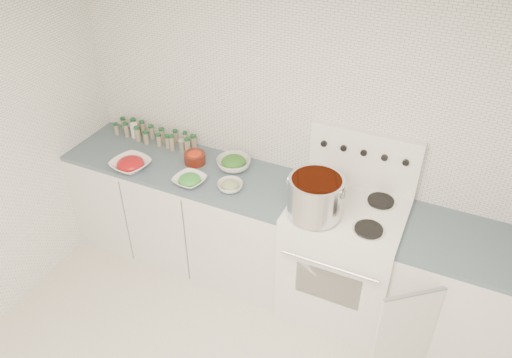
{
  "coord_description": "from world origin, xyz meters",
  "views": [
    {
      "loc": [
        1.01,
        -1.43,
        3.02
      ],
      "look_at": [
        -0.18,
        1.14,
        0.99
      ],
      "focal_mm": 35.0,
      "sensor_mm": 36.0,
      "label": 1
    }
  ],
  "objects_px": {
    "stove": "(342,254)",
    "stock_pot": "(315,195)",
    "bowl_tomato": "(131,164)",
    "bowl_snowpea": "(190,180)"
  },
  "relations": [
    {
      "from": "stock_pot",
      "to": "bowl_tomato",
      "type": "bearing_deg",
      "value": -178.97
    },
    {
      "from": "stove",
      "to": "stock_pot",
      "type": "relative_size",
      "value": 3.63
    },
    {
      "from": "stock_pot",
      "to": "bowl_snowpea",
      "type": "relative_size",
      "value": 1.49
    },
    {
      "from": "stove",
      "to": "bowl_snowpea",
      "type": "height_order",
      "value": "stove"
    },
    {
      "from": "stove",
      "to": "bowl_snowpea",
      "type": "distance_m",
      "value": 1.22
    },
    {
      "from": "stove",
      "to": "stock_pot",
      "type": "height_order",
      "value": "stove"
    },
    {
      "from": "bowl_tomato",
      "to": "bowl_snowpea",
      "type": "bearing_deg",
      "value": 2.3
    },
    {
      "from": "stove",
      "to": "stock_pot",
      "type": "bearing_deg",
      "value": -136.85
    },
    {
      "from": "bowl_tomato",
      "to": "bowl_snowpea",
      "type": "height_order",
      "value": "bowl_tomato"
    },
    {
      "from": "stock_pot",
      "to": "bowl_snowpea",
      "type": "xyz_separation_m",
      "value": [
        -0.94,
        -0.01,
        -0.16
      ]
    }
  ]
}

